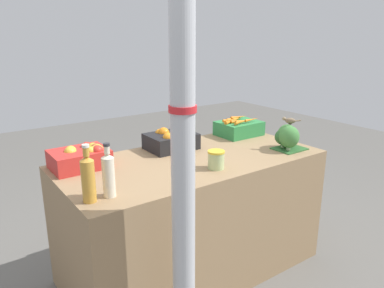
# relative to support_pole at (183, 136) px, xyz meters

# --- Properties ---
(ground_plane) EXTENTS (10.00, 10.00, 0.00)m
(ground_plane) POSITION_rel_support_pole_xyz_m (0.49, 0.62, -1.22)
(ground_plane) COLOR #605E59
(market_table) EXTENTS (1.76, 0.85, 0.85)m
(market_table) POSITION_rel_support_pole_xyz_m (0.49, 0.62, -0.80)
(market_table) COLOR #937551
(market_table) RESTS_ON ground_plane
(support_pole) EXTENTS (0.12, 0.12, 2.44)m
(support_pole) POSITION_rel_support_pole_xyz_m (0.00, 0.00, 0.00)
(support_pole) COLOR #B7BABF
(support_pole) RESTS_ON ground_plane
(apple_crate) EXTENTS (0.34, 0.26, 0.15)m
(apple_crate) POSITION_rel_support_pole_xyz_m (-0.17, 0.88, -0.30)
(apple_crate) COLOR red
(apple_crate) RESTS_ON market_table
(orange_crate) EXTENTS (0.34, 0.26, 0.15)m
(orange_crate) POSITION_rel_support_pole_xyz_m (0.50, 0.88, -0.31)
(orange_crate) COLOR black
(orange_crate) RESTS_ON market_table
(carrot_crate) EXTENTS (0.34, 0.26, 0.15)m
(carrot_crate) POSITION_rel_support_pole_xyz_m (1.15, 0.88, -0.31)
(carrot_crate) COLOR #2D8442
(carrot_crate) RESTS_ON market_table
(broccoli_pile) EXTENTS (0.22, 0.20, 0.18)m
(broccoli_pile) POSITION_rel_support_pole_xyz_m (1.17, 0.39, -0.28)
(broccoli_pile) COLOR #2D602D
(broccoli_pile) RESTS_ON market_table
(juice_bottle_amber) EXTENTS (0.07, 0.07, 0.30)m
(juice_bottle_amber) POSITION_rel_support_pole_xyz_m (-0.31, 0.37, -0.25)
(juice_bottle_amber) COLOR gold
(juice_bottle_amber) RESTS_ON market_table
(juice_bottle_cloudy) EXTENTS (0.06, 0.06, 0.28)m
(juice_bottle_cloudy) POSITION_rel_support_pole_xyz_m (-0.21, 0.37, -0.25)
(juice_bottle_cloudy) COLOR beige
(juice_bottle_cloudy) RESTS_ON market_table
(pickle_jar) EXTENTS (0.11, 0.11, 0.12)m
(pickle_jar) POSITION_rel_support_pole_xyz_m (0.50, 0.37, -0.32)
(pickle_jar) COLOR #B2C684
(pickle_jar) RESTS_ON market_table
(sparrow_bird) EXTENTS (0.09, 0.11, 0.05)m
(sparrow_bird) POSITION_rel_support_pole_xyz_m (1.17, 0.39, -0.16)
(sparrow_bird) COLOR #4C3D2D
(sparrow_bird) RESTS_ON broccoli_pile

